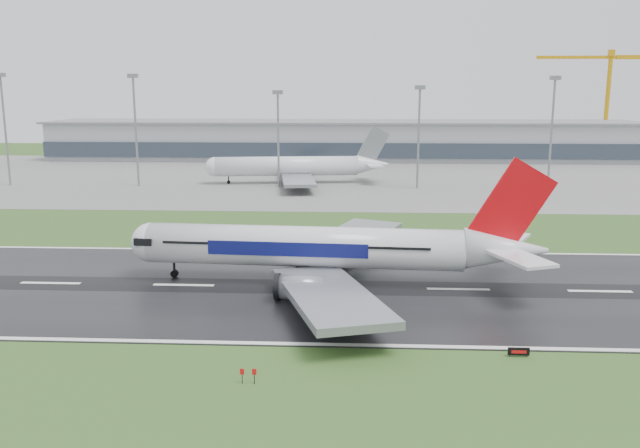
{
  "coord_description": "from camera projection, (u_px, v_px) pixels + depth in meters",
  "views": [
    {
      "loc": [
        4.67,
        -90.72,
        28.04
      ],
      "look_at": [
        -0.54,
        12.0,
        7.0
      ],
      "focal_mm": 36.57,
      "sensor_mm": 36.0,
      "label": 1
    }
  ],
  "objects": [
    {
      "name": "ground",
      "position": [
        320.0,
        288.0,
        94.62
      ],
      "size": [
        520.0,
        520.0,
        0.0
      ],
      "primitive_type": "plane",
      "color": "#2A4D1C",
      "rests_on": "ground"
    },
    {
      "name": "runway",
      "position": [
        320.0,
        287.0,
        94.61
      ],
      "size": [
        400.0,
        45.0,
        0.1
      ],
      "primitive_type": "cube",
      "color": "black",
      "rests_on": "ground"
    },
    {
      "name": "apron",
      "position": [
        339.0,
        177.0,
        216.91
      ],
      "size": [
        400.0,
        130.0,
        0.08
      ],
      "primitive_type": "cube",
      "color": "slate",
      "rests_on": "ground"
    },
    {
      "name": "terminal",
      "position": [
        342.0,
        141.0,
        274.13
      ],
      "size": [
        240.0,
        36.0,
        15.0
      ],
      "primitive_type": "cube",
      "color": "#8F939A",
      "rests_on": "ground"
    },
    {
      "name": "main_airliner",
      "position": [
        333.0,
        223.0,
        95.15
      ],
      "size": [
        65.01,
        62.29,
        18.11
      ],
      "primitive_type": null,
      "rotation": [
        0.0,
        0.0,
        -0.06
      ],
      "color": "silver",
      "rests_on": "runway"
    },
    {
      "name": "parked_airliner",
      "position": [
        294.0,
        156.0,
        200.11
      ],
      "size": [
        63.96,
        60.53,
        16.87
      ],
      "primitive_type": null,
      "rotation": [
        0.0,
        0.0,
        0.13
      ],
      "color": "silver",
      "rests_on": "apron"
    },
    {
      "name": "tower_crane",
      "position": [
        607.0,
        104.0,
        280.15
      ],
      "size": [
        45.74,
        2.5,
        45.08
      ],
      "primitive_type": null,
      "rotation": [
        0.0,
        0.0,
        0.0
      ],
      "color": "#CF8F0A",
      "rests_on": "ground"
    },
    {
      "name": "runway_sign",
      "position": [
        519.0,
        352.0,
        69.94
      ],
      "size": [
        2.3,
        0.75,
        1.04
      ],
      "primitive_type": null,
      "rotation": [
        0.0,
        0.0,
        -0.22
      ],
      "color": "black",
      "rests_on": "ground"
    },
    {
      "name": "floodmast_0",
      "position": [
        5.0,
        132.0,
        194.16
      ],
      "size": [
        0.64,
        0.64,
        32.08
      ],
      "primitive_type": "cylinder",
      "color": "gray",
      "rests_on": "ground"
    },
    {
      "name": "floodmast_1",
      "position": [
        136.0,
        133.0,
        192.23
      ],
      "size": [
        0.64,
        0.64,
        31.76
      ],
      "primitive_type": "cylinder",
      "color": "gray",
      "rests_on": "ground"
    },
    {
      "name": "floodmast_2",
      "position": [
        278.0,
        141.0,
        190.6
      ],
      "size": [
        0.64,
        0.64,
        27.08
      ],
      "primitive_type": "cylinder",
      "color": "gray",
      "rests_on": "ground"
    },
    {
      "name": "floodmast_3",
      "position": [
        418.0,
        140.0,
        188.44
      ],
      "size": [
        0.64,
        0.64,
        28.45
      ],
      "primitive_type": "cylinder",
      "color": "gray",
      "rests_on": "ground"
    },
    {
      "name": "floodmast_4",
      "position": [
        551.0,
        136.0,
        186.3
      ],
      "size": [
        0.64,
        0.64,
        31.08
      ],
      "primitive_type": "cylinder",
      "color": "gray",
      "rests_on": "ground"
    }
  ]
}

